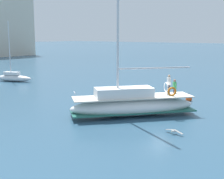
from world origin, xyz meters
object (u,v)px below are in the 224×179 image
Objects in this scene: seagull at (174,131)px; mooring_buoy at (189,99)px; main_sailboat at (132,104)px; moored_sloop_far at (13,77)px.

seagull is 1.44× the size of mooring_buoy.
mooring_buoy is at bearing -8.89° from main_sailboat.
seagull is at bearing -115.96° from main_sailboat.
main_sailboat reaches higher than mooring_buoy.
main_sailboat reaches higher than seagull.
main_sailboat is at bearing 171.11° from mooring_buoy.
mooring_buoy is (10.01, 3.44, -0.02)m from seagull.
moored_sloop_far is at bearing 95.54° from mooring_buoy.
mooring_buoy is at bearing -84.46° from moored_sloop_far.
moored_sloop_far is at bearing 76.29° from main_sailboat.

